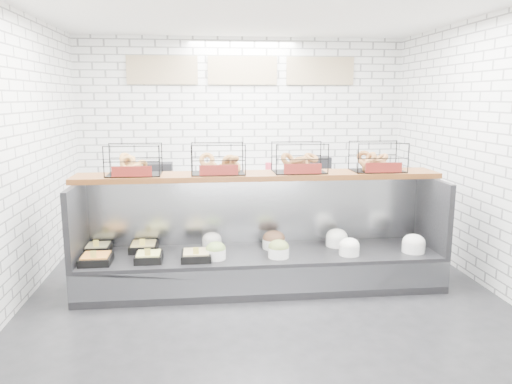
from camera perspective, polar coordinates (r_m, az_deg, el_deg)
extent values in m
plane|color=black|center=(5.47, 0.96, -11.81)|extent=(5.50, 5.50, 0.00)
cube|color=silver|center=(7.81, -1.53, 6.36)|extent=(5.00, 0.02, 3.00)
cube|color=silver|center=(5.38, -26.47, 3.23)|extent=(0.02, 5.50, 3.00)
cube|color=silver|center=(5.94, 25.74, 3.90)|extent=(0.02, 5.50, 3.00)
cube|color=white|center=(5.13, 1.07, 20.86)|extent=(5.00, 5.50, 0.02)
cube|color=tan|center=(7.76, -10.67, 13.54)|extent=(1.05, 0.03, 0.42)
cube|color=tan|center=(7.77, -1.55, 13.72)|extent=(1.05, 0.03, 0.42)
cube|color=tan|center=(7.96, 7.35, 13.57)|extent=(1.05, 0.03, 0.42)
cube|color=black|center=(5.68, 0.59, -8.79)|extent=(4.00, 0.90, 0.40)
cube|color=#93969B|center=(5.27, 1.15, -10.16)|extent=(4.00, 0.03, 0.28)
cube|color=#93969B|center=(5.90, 0.13, -1.96)|extent=(4.00, 0.08, 0.80)
cube|color=black|center=(5.63, -19.76, -3.24)|extent=(0.06, 0.90, 0.80)
cube|color=black|center=(6.06, 19.45, -2.26)|extent=(0.06, 0.90, 0.80)
cube|color=black|center=(5.50, -17.80, -7.36)|extent=(0.32, 0.32, 0.08)
cube|color=orange|center=(5.48, -17.83, -7.01)|extent=(0.27, 0.27, 0.04)
cube|color=#EDD452|center=(5.36, -18.09, -6.81)|extent=(0.06, 0.01, 0.08)
cube|color=black|center=(5.86, -17.58, -6.21)|extent=(0.28, 0.28, 0.08)
cube|color=tan|center=(5.85, -17.60, -5.88)|extent=(0.23, 0.23, 0.04)
cube|color=#EDD452|center=(5.75, -17.82, -5.63)|extent=(0.06, 0.01, 0.08)
cube|color=black|center=(5.41, -12.15, -7.35)|extent=(0.28, 0.28, 0.08)
cube|color=#DBD970|center=(5.40, -12.17, -6.99)|extent=(0.24, 0.24, 0.04)
cube|color=#EDD452|center=(5.29, -12.30, -6.75)|extent=(0.06, 0.01, 0.08)
cube|color=black|center=(5.79, -12.70, -6.19)|extent=(0.31, 0.31, 0.08)
cube|color=#E1CA73|center=(5.78, -12.72, -5.86)|extent=(0.26, 0.26, 0.04)
cube|color=#EDD452|center=(5.66, -12.86, -5.63)|extent=(0.06, 0.01, 0.08)
cube|color=black|center=(5.38, -6.85, -7.28)|extent=(0.31, 0.31, 0.08)
cube|color=tan|center=(5.37, -6.86, -6.93)|extent=(0.27, 0.27, 0.04)
cube|color=#EDD452|center=(5.25, -6.88, -6.72)|extent=(0.06, 0.01, 0.08)
cylinder|color=white|center=(5.38, -4.61, -7.07)|extent=(0.22, 0.22, 0.11)
ellipsoid|color=#7A994E|center=(5.37, -4.62, -6.46)|extent=(0.21, 0.21, 0.15)
cylinder|color=white|center=(5.74, -5.06, -5.94)|extent=(0.22, 0.22, 0.11)
ellipsoid|color=silver|center=(5.72, -5.07, -5.36)|extent=(0.22, 0.22, 0.15)
cylinder|color=white|center=(5.43, 2.59, -6.89)|extent=(0.23, 0.23, 0.11)
ellipsoid|color=olive|center=(5.41, 2.60, -6.29)|extent=(0.22, 0.22, 0.16)
cylinder|color=white|center=(5.74, 2.05, -5.89)|extent=(0.26, 0.26, 0.11)
ellipsoid|color=brown|center=(5.73, 2.05, -5.31)|extent=(0.26, 0.26, 0.18)
cylinder|color=white|center=(5.60, 10.60, -6.53)|extent=(0.22, 0.22, 0.11)
ellipsoid|color=white|center=(5.58, 10.62, -5.94)|extent=(0.22, 0.22, 0.15)
cylinder|color=white|center=(5.90, 9.20, -5.57)|extent=(0.25, 0.25, 0.11)
ellipsoid|color=white|center=(5.89, 9.22, -5.00)|extent=(0.25, 0.25, 0.17)
cylinder|color=white|center=(5.87, 17.55, -6.03)|extent=(0.26, 0.26, 0.11)
ellipsoid|color=silver|center=(5.85, 17.58, -5.47)|extent=(0.25, 0.25, 0.18)
cube|color=#512A11|center=(5.64, 0.34, 1.88)|extent=(4.10, 0.50, 0.06)
cube|color=black|center=(5.62, -13.80, 3.61)|extent=(0.60, 0.38, 0.34)
cube|color=maroon|center=(5.44, -14.02, 2.29)|extent=(0.42, 0.02, 0.11)
cube|color=black|center=(5.58, -4.37, 3.83)|extent=(0.60, 0.38, 0.34)
cube|color=maroon|center=(5.39, -4.28, 2.51)|extent=(0.42, 0.02, 0.11)
cube|color=black|center=(5.68, 4.97, 3.95)|extent=(0.60, 0.38, 0.34)
cube|color=maroon|center=(5.50, 5.36, 2.66)|extent=(0.42, 0.02, 0.11)
cube|color=black|center=(5.93, 13.75, 3.96)|extent=(0.60, 0.38, 0.34)
cube|color=maroon|center=(5.75, 14.39, 2.73)|extent=(0.42, 0.02, 0.11)
cube|color=#93969B|center=(7.65, -1.29, -1.69)|extent=(4.00, 0.60, 0.90)
cube|color=black|center=(7.57, -11.05, 2.37)|extent=(0.40, 0.30, 0.24)
cube|color=silver|center=(7.59, -3.20, 2.34)|extent=(0.35, 0.28, 0.18)
cylinder|color=#C03041|center=(7.63, 1.40, 2.56)|extent=(0.09, 0.09, 0.22)
cube|color=black|center=(7.77, 7.29, 2.92)|extent=(0.30, 0.30, 0.30)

